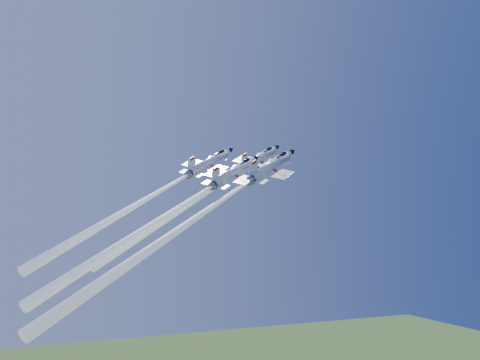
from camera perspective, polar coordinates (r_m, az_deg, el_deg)
name	(u,v)px	position (r m, az deg, el deg)	size (l,w,h in m)	color
jet_lead	(209,191)	(105.36, -3.34, -1.20)	(35.80, 26.06, 37.15)	white
jet_left	(154,195)	(105.11, -9.16, -1.54)	(35.72, 25.87, 36.13)	white
jet_right	(203,213)	(94.30, -4.02, -3.57)	(43.11, 31.58, 46.15)	white
jet_slot	(174,211)	(94.47, -7.08, -3.27)	(36.54, 26.54, 37.45)	white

